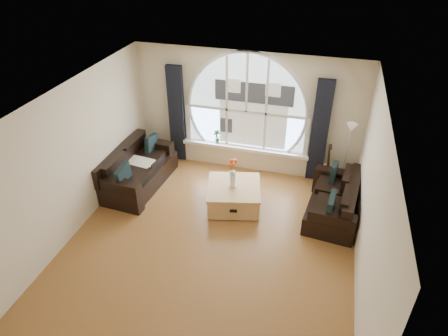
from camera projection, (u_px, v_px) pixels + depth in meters
ground at (211, 243)px, 7.12m from camera, size 5.00×5.50×0.01m
ceiling at (207, 104)px, 5.66m from camera, size 5.00×5.50×0.01m
wall_back at (247, 112)px, 8.62m from camera, size 5.00×0.01×2.70m
wall_front at (131, 324)px, 4.16m from camera, size 5.00×0.01×2.70m
wall_left at (74, 160)px, 6.96m from camera, size 0.01×5.50×2.70m
wall_right at (371, 207)px, 5.83m from camera, size 0.01×5.50×2.70m
attic_slope at (362, 145)px, 5.36m from camera, size 0.92×5.50×0.72m
arched_window at (247, 101)px, 8.45m from camera, size 2.60×0.06×2.15m
window_sill at (245, 148)px, 8.99m from camera, size 2.90×0.22×0.08m
window_frame at (246, 102)px, 8.43m from camera, size 2.76×0.08×2.15m
neighbor_house at (253, 108)px, 8.47m from camera, size 1.70×0.02×1.50m
curtain_left at (177, 115)px, 8.99m from camera, size 0.35×0.12×2.30m
curtain_right at (320, 132)px, 8.27m from camera, size 0.35×0.12×2.30m
sofa_left at (138, 169)px, 8.45m from camera, size 1.10×1.98×0.85m
sofa_right at (333, 198)px, 7.60m from camera, size 1.03×1.76×0.74m
coffee_chest at (234, 195)px, 7.91m from camera, size 1.25×1.25×0.51m
throw_blanket at (138, 166)px, 8.37m from camera, size 0.61×0.61×0.10m
vase_flowers at (233, 169)px, 7.60m from camera, size 0.24×0.24×0.70m
floor_lamp at (345, 159)px, 8.02m from camera, size 0.24×0.24×1.60m
guitar at (327, 164)px, 8.39m from camera, size 0.43×0.36×1.06m
potted_plant at (217, 137)px, 9.03m from camera, size 0.20×0.18×0.32m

